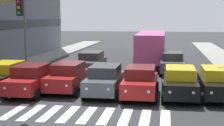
{
  "coord_description": "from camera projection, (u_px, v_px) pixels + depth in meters",
  "views": [
    {
      "loc": [
        -3.56,
        15.09,
        4.54
      ],
      "look_at": [
        -0.1,
        -6.77,
        1.53
      ],
      "focal_mm": 54.97,
      "sensor_mm": 36.0,
      "label": 1
    }
  ],
  "objects": [
    {
      "name": "car_0",
      "position": [
        217.0,
        83.0,
        19.01
      ],
      "size": [
        2.02,
        4.44,
        1.72
      ],
      "color": "black",
      "rests_on": "ground_plane"
    },
    {
      "name": "car_4",
      "position": [
        68.0,
        77.0,
        20.95
      ],
      "size": [
        2.02,
        4.44,
        1.72
      ],
      "color": "maroon",
      "rests_on": "ground_plane"
    },
    {
      "name": "car_row2_0",
      "position": [
        172.0,
        63.0,
        27.33
      ],
      "size": [
        2.02,
        4.44,
        1.72
      ],
      "color": "#474C51",
      "rests_on": "ground_plane"
    },
    {
      "name": "bus_behind_traffic",
      "position": [
        151.0,
        44.0,
        33.06
      ],
      "size": [
        2.78,
        10.5,
        3.0
      ],
      "color": "#DB5193",
      "rests_on": "ground_plane"
    },
    {
      "name": "car_2",
      "position": [
        140.0,
        82.0,
        19.37
      ],
      "size": [
        2.02,
        4.44,
        1.72
      ],
      "color": "maroon",
      "rests_on": "ground_plane"
    },
    {
      "name": "car_6",
      "position": [
        5.0,
        76.0,
        21.22
      ],
      "size": [
        2.02,
        4.44,
        1.72
      ],
      "color": "black",
      "rests_on": "ground_plane"
    },
    {
      "name": "ground_plane",
      "position": [
        87.0,
        115.0,
        15.93
      ],
      "size": [
        180.0,
        180.0,
        0.0
      ],
      "primitive_type": "plane",
      "color": "#2D2D30"
    },
    {
      "name": "street_lamp_right",
      "position": [
        29.0,
        17.0,
        29.35
      ],
      "size": [
        2.76,
        0.28,
        7.18
      ],
      "color": "#4C6B56",
      "rests_on": "sidewalk_right"
    },
    {
      "name": "car_5",
      "position": [
        31.0,
        79.0,
        20.12
      ],
      "size": [
        2.02,
        4.44,
        1.72
      ],
      "color": "maroon",
      "rests_on": "ground_plane"
    },
    {
      "name": "crosswalk_markings",
      "position": [
        87.0,
        115.0,
        15.93
      ],
      "size": [
        7.65,
        2.8,
        0.01
      ],
      "color": "silver",
      "rests_on": "ground_plane"
    },
    {
      "name": "car_row2_1",
      "position": [
        91.0,
        62.0,
        27.59
      ],
      "size": [
        2.02,
        4.44,
        1.72
      ],
      "color": "#474C51",
      "rests_on": "ground_plane"
    },
    {
      "name": "car_3",
      "position": [
        105.0,
        80.0,
        19.95
      ],
      "size": [
        2.02,
        4.44,
        1.72
      ],
      "color": "#474C51",
      "rests_on": "ground_plane"
    },
    {
      "name": "car_1",
      "position": [
        180.0,
        82.0,
        19.16
      ],
      "size": [
        2.02,
        4.44,
        1.72
      ],
      "color": "black",
      "rests_on": "ground_plane"
    }
  ]
}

